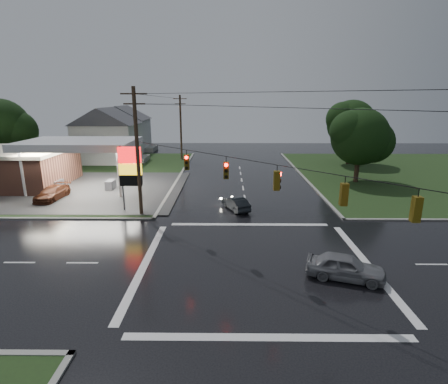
{
  "coord_description": "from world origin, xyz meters",
  "views": [
    {
      "loc": [
        -1.82,
        -20.03,
        10.12
      ],
      "look_at": [
        -2.08,
        6.16,
        3.0
      ],
      "focal_mm": 28.0,
      "sensor_mm": 36.0,
      "label": 1
    }
  ],
  "objects_px": {
    "tree_ne_near": "(361,137)",
    "pylon_sign": "(130,168)",
    "utility_pole_nw": "(137,151)",
    "house_far": "(123,128)",
    "utility_pole_n": "(181,127)",
    "car_pump": "(52,193)",
    "gas_station": "(22,165)",
    "car_north": "(236,203)",
    "tree_ne_far": "(352,124)",
    "house_near": "(108,134)",
    "tree_nw_behind": "(3,126)",
    "car_crossing": "(345,267)"
  },
  "relations": [
    {
      "from": "tree_ne_near",
      "to": "pylon_sign",
      "type": "bearing_deg",
      "value": -154.99
    },
    {
      "from": "utility_pole_nw",
      "to": "house_far",
      "type": "distance_m",
      "value": 40.48
    },
    {
      "from": "utility_pole_n",
      "to": "car_pump",
      "type": "xyz_separation_m",
      "value": [
        -10.17,
        -23.95,
        -4.78
      ]
    },
    {
      "from": "gas_station",
      "to": "pylon_sign",
      "type": "xyz_separation_m",
      "value": [
        15.18,
        -9.2,
        1.46
      ]
    },
    {
      "from": "car_north",
      "to": "car_pump",
      "type": "xyz_separation_m",
      "value": [
        -18.63,
        3.13,
        0.06
      ]
    },
    {
      "from": "gas_station",
      "to": "car_pump",
      "type": "bearing_deg",
      "value": -43.26
    },
    {
      "from": "house_far",
      "to": "car_north",
      "type": "relative_size",
      "value": 2.92
    },
    {
      "from": "utility_pole_nw",
      "to": "utility_pole_n",
      "type": "xyz_separation_m",
      "value": [
        0.0,
        28.5,
        -0.25
      ]
    },
    {
      "from": "car_north",
      "to": "utility_pole_n",
      "type": "bearing_deg",
      "value": -96.84
    },
    {
      "from": "tree_ne_far",
      "to": "car_north",
      "type": "distance_m",
      "value": 29.9
    },
    {
      "from": "pylon_sign",
      "to": "house_near",
      "type": "distance_m",
      "value": 27.56
    },
    {
      "from": "utility_pole_n",
      "to": "house_far",
      "type": "xyz_separation_m",
      "value": [
        -12.45,
        10.0,
        -1.06
      ]
    },
    {
      "from": "utility_pole_nw",
      "to": "car_north",
      "type": "bearing_deg",
      "value": 9.51
    },
    {
      "from": "tree_nw_behind",
      "to": "car_north",
      "type": "relative_size",
      "value": 2.64
    },
    {
      "from": "house_far",
      "to": "car_crossing",
      "type": "bearing_deg",
      "value": -61.62
    },
    {
      "from": "house_far",
      "to": "tree_ne_near",
      "type": "relative_size",
      "value": 1.23
    },
    {
      "from": "utility_pole_n",
      "to": "car_north",
      "type": "relative_size",
      "value": 2.77
    },
    {
      "from": "tree_nw_behind",
      "to": "utility_pole_n",
      "type": "bearing_deg",
      "value": 18.21
    },
    {
      "from": "house_near",
      "to": "gas_station",
      "type": "bearing_deg",
      "value": -106.17
    },
    {
      "from": "utility_pole_n",
      "to": "car_crossing",
      "type": "distance_m",
      "value": 42.62
    },
    {
      "from": "house_near",
      "to": "tree_nw_behind",
      "type": "xyz_separation_m",
      "value": [
        -12.89,
        -6.01,
        1.77
      ]
    },
    {
      "from": "house_near",
      "to": "tree_ne_near",
      "type": "relative_size",
      "value": 1.23
    },
    {
      "from": "tree_ne_near",
      "to": "car_north",
      "type": "xyz_separation_m",
      "value": [
        -15.18,
        -11.08,
        -4.94
      ]
    },
    {
      "from": "pylon_sign",
      "to": "utility_pole_nw",
      "type": "height_order",
      "value": "utility_pole_nw"
    },
    {
      "from": "gas_station",
      "to": "car_north",
      "type": "relative_size",
      "value": 6.92
    },
    {
      "from": "tree_nw_behind",
      "to": "tree_ne_near",
      "type": "height_order",
      "value": "tree_nw_behind"
    },
    {
      "from": "tree_ne_far",
      "to": "car_pump",
      "type": "relative_size",
      "value": 2.07
    },
    {
      "from": "tree_nw_behind",
      "to": "car_north",
      "type": "xyz_separation_m",
      "value": [
        32.8,
        -19.08,
        -5.56
      ]
    },
    {
      "from": "tree_ne_near",
      "to": "car_pump",
      "type": "bearing_deg",
      "value": -166.78
    },
    {
      "from": "gas_station",
      "to": "utility_pole_nw",
      "type": "bearing_deg",
      "value": -32.23
    },
    {
      "from": "car_crossing",
      "to": "tree_nw_behind",
      "type": "bearing_deg",
      "value": 69.04
    },
    {
      "from": "tree_ne_far",
      "to": "car_pump",
      "type": "distance_m",
      "value": 42.24
    },
    {
      "from": "tree_nw_behind",
      "to": "house_near",
      "type": "bearing_deg",
      "value": 24.98
    },
    {
      "from": "car_north",
      "to": "car_crossing",
      "type": "distance_m",
      "value": 14.08
    },
    {
      "from": "tree_nw_behind",
      "to": "tree_ne_near",
      "type": "bearing_deg",
      "value": -9.47
    },
    {
      "from": "house_near",
      "to": "car_crossing",
      "type": "distance_m",
      "value": 45.99
    },
    {
      "from": "car_north",
      "to": "car_pump",
      "type": "relative_size",
      "value": 0.8
    },
    {
      "from": "utility_pole_n",
      "to": "tree_ne_near",
      "type": "height_order",
      "value": "utility_pole_n"
    },
    {
      "from": "utility_pole_n",
      "to": "house_near",
      "type": "height_order",
      "value": "utility_pole_n"
    },
    {
      "from": "house_far",
      "to": "tree_ne_far",
      "type": "xyz_separation_m",
      "value": [
        39.1,
        -14.01,
        1.77
      ]
    },
    {
      "from": "tree_ne_near",
      "to": "car_crossing",
      "type": "relative_size",
      "value": 2.06
    },
    {
      "from": "gas_station",
      "to": "car_north",
      "type": "height_order",
      "value": "gas_station"
    },
    {
      "from": "utility_pole_nw",
      "to": "tree_ne_near",
      "type": "relative_size",
      "value": 1.22
    },
    {
      "from": "utility_pole_nw",
      "to": "tree_nw_behind",
      "type": "bearing_deg",
      "value": 139.9
    },
    {
      "from": "car_crossing",
      "to": "gas_station",
      "type": "bearing_deg",
      "value": 73.3
    },
    {
      "from": "tree_nw_behind",
      "to": "tree_ne_near",
      "type": "relative_size",
      "value": 1.11
    },
    {
      "from": "gas_station",
      "to": "car_pump",
      "type": "height_order",
      "value": "gas_station"
    },
    {
      "from": "gas_station",
      "to": "tree_ne_far",
      "type": "relative_size",
      "value": 2.67
    },
    {
      "from": "house_far",
      "to": "car_crossing",
      "type": "xyz_separation_m",
      "value": [
        26.91,
        -49.82,
        -3.66
      ]
    },
    {
      "from": "car_crossing",
      "to": "car_pump",
      "type": "bearing_deg",
      "value": 75.6
    }
  ]
}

